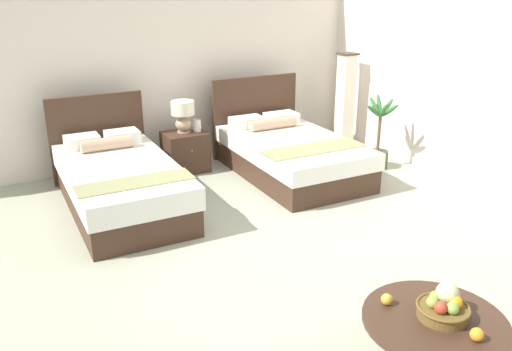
{
  "coord_description": "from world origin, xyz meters",
  "views": [
    {
      "loc": [
        -2.45,
        -3.91,
        2.44
      ],
      "look_at": [
        -0.03,
        0.47,
        0.57
      ],
      "focal_mm": 37.19,
      "sensor_mm": 36.0,
      "label": 1
    }
  ],
  "objects_px": {
    "vase": "(197,126)",
    "loose_orange": "(477,335)",
    "nightstand": "(185,152)",
    "table_lamp": "(183,114)",
    "floor_lamp_corner": "(345,100)",
    "coffee_table": "(433,332)",
    "potted_palm": "(378,147)",
    "bed_near_corner": "(289,153)",
    "loose_apple": "(387,299)",
    "bed_near_window": "(119,182)",
    "fruit_bowl": "(444,306)"
  },
  "relations": [
    {
      "from": "loose_apple",
      "to": "potted_palm",
      "type": "relative_size",
      "value": 0.08
    },
    {
      "from": "bed_near_window",
      "to": "nightstand",
      "type": "distance_m",
      "value": 1.33
    },
    {
      "from": "coffee_table",
      "to": "loose_apple",
      "type": "xyz_separation_m",
      "value": [
        -0.16,
        0.27,
        0.14
      ]
    },
    {
      "from": "nightstand",
      "to": "loose_orange",
      "type": "distance_m",
      "value": 4.69
    },
    {
      "from": "table_lamp",
      "to": "floor_lamp_corner",
      "type": "distance_m",
      "value": 2.58
    },
    {
      "from": "bed_near_window",
      "to": "table_lamp",
      "type": "xyz_separation_m",
      "value": [
        1.09,
        0.79,
        0.48
      ]
    },
    {
      "from": "nightstand",
      "to": "loose_apple",
      "type": "xyz_separation_m",
      "value": [
        -0.23,
        -4.15,
        0.2
      ]
    },
    {
      "from": "bed_near_corner",
      "to": "nightstand",
      "type": "bearing_deg",
      "value": 146.59
    },
    {
      "from": "table_lamp",
      "to": "fruit_bowl",
      "type": "height_order",
      "value": "table_lamp"
    },
    {
      "from": "loose_apple",
      "to": "loose_orange",
      "type": "xyz_separation_m",
      "value": [
        0.21,
        -0.54,
        0.0
      ]
    },
    {
      "from": "vase",
      "to": "loose_orange",
      "type": "distance_m",
      "value": 4.66
    },
    {
      "from": "table_lamp",
      "to": "coffee_table",
      "type": "xyz_separation_m",
      "value": [
        -0.07,
        -4.44,
        -0.46
      ]
    },
    {
      "from": "loose_apple",
      "to": "floor_lamp_corner",
      "type": "relative_size",
      "value": 0.06
    },
    {
      "from": "fruit_bowl",
      "to": "potted_palm",
      "type": "relative_size",
      "value": 0.34
    },
    {
      "from": "bed_near_corner",
      "to": "floor_lamp_corner",
      "type": "relative_size",
      "value": 1.55
    },
    {
      "from": "bed_near_corner",
      "to": "floor_lamp_corner",
      "type": "height_order",
      "value": "floor_lamp_corner"
    },
    {
      "from": "floor_lamp_corner",
      "to": "fruit_bowl",
      "type": "bearing_deg",
      "value": -120.73
    },
    {
      "from": "bed_near_window",
      "to": "potted_palm",
      "type": "xyz_separation_m",
      "value": [
        3.42,
        -0.38,
        -0.0
      ]
    },
    {
      "from": "loose_apple",
      "to": "floor_lamp_corner",
      "type": "distance_m",
      "value": 4.95
    },
    {
      "from": "bed_near_corner",
      "to": "potted_palm",
      "type": "height_order",
      "value": "bed_near_corner"
    },
    {
      "from": "bed_near_window",
      "to": "loose_orange",
      "type": "xyz_separation_m",
      "value": [
        1.07,
        -3.92,
        0.16
      ]
    },
    {
      "from": "potted_palm",
      "to": "table_lamp",
      "type": "bearing_deg",
      "value": 153.43
    },
    {
      "from": "fruit_bowl",
      "to": "floor_lamp_corner",
      "type": "height_order",
      "value": "floor_lamp_corner"
    },
    {
      "from": "vase",
      "to": "table_lamp",
      "type": "bearing_deg",
      "value": 159.96
    },
    {
      "from": "table_lamp",
      "to": "loose_apple",
      "type": "bearing_deg",
      "value": -93.21
    },
    {
      "from": "vase",
      "to": "floor_lamp_corner",
      "type": "relative_size",
      "value": 0.12
    },
    {
      "from": "table_lamp",
      "to": "bed_near_corner",
      "type": "bearing_deg",
      "value": -34.1
    },
    {
      "from": "vase",
      "to": "fruit_bowl",
      "type": "relative_size",
      "value": 0.49
    },
    {
      "from": "coffee_table",
      "to": "potted_palm",
      "type": "distance_m",
      "value": 4.06
    },
    {
      "from": "nightstand",
      "to": "coffee_table",
      "type": "xyz_separation_m",
      "value": [
        -0.07,
        -4.42,
        0.06
      ]
    },
    {
      "from": "coffee_table",
      "to": "loose_orange",
      "type": "distance_m",
      "value": 0.31
    },
    {
      "from": "nightstand",
      "to": "loose_orange",
      "type": "height_order",
      "value": "nightstand"
    },
    {
      "from": "nightstand",
      "to": "vase",
      "type": "relative_size",
      "value": 3.3
    },
    {
      "from": "vase",
      "to": "coffee_table",
      "type": "relative_size",
      "value": 0.18
    },
    {
      "from": "bed_near_corner",
      "to": "nightstand",
      "type": "height_order",
      "value": "bed_near_corner"
    },
    {
      "from": "coffee_table",
      "to": "bed_near_corner",
      "type": "bearing_deg",
      "value": 71.54
    },
    {
      "from": "bed_near_corner",
      "to": "loose_apple",
      "type": "relative_size",
      "value": 27.84
    },
    {
      "from": "bed_near_window",
      "to": "nightstand",
      "type": "bearing_deg",
      "value": 35.05
    },
    {
      "from": "potted_palm",
      "to": "coffee_table",
      "type": "bearing_deg",
      "value": -126.22
    },
    {
      "from": "vase",
      "to": "floor_lamp_corner",
      "type": "height_order",
      "value": "floor_lamp_corner"
    },
    {
      "from": "bed_near_window",
      "to": "table_lamp",
      "type": "height_order",
      "value": "bed_near_window"
    },
    {
      "from": "floor_lamp_corner",
      "to": "bed_near_window",
      "type": "bearing_deg",
      "value": -169.36
    },
    {
      "from": "bed_near_corner",
      "to": "vase",
      "type": "xyz_separation_m",
      "value": [
        -0.99,
        0.72,
        0.33
      ]
    },
    {
      "from": "nightstand",
      "to": "table_lamp",
      "type": "bearing_deg",
      "value": 90.0
    },
    {
      "from": "bed_near_window",
      "to": "potted_palm",
      "type": "relative_size",
      "value": 2.23
    },
    {
      "from": "table_lamp",
      "to": "floor_lamp_corner",
      "type": "xyz_separation_m",
      "value": [
        2.57,
        -0.1,
        -0.08
      ]
    },
    {
      "from": "table_lamp",
      "to": "vase",
      "type": "bearing_deg",
      "value": -20.04
    },
    {
      "from": "table_lamp",
      "to": "coffee_table",
      "type": "bearing_deg",
      "value": -90.93
    },
    {
      "from": "bed_near_window",
      "to": "floor_lamp_corner",
      "type": "distance_m",
      "value": 3.75
    },
    {
      "from": "coffee_table",
      "to": "fruit_bowl",
      "type": "bearing_deg",
      "value": -1.57
    }
  ]
}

